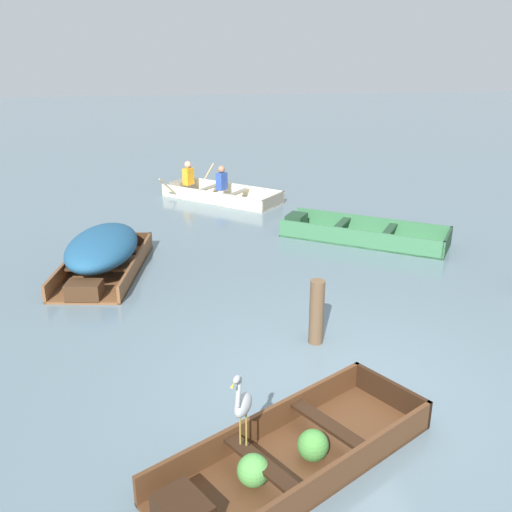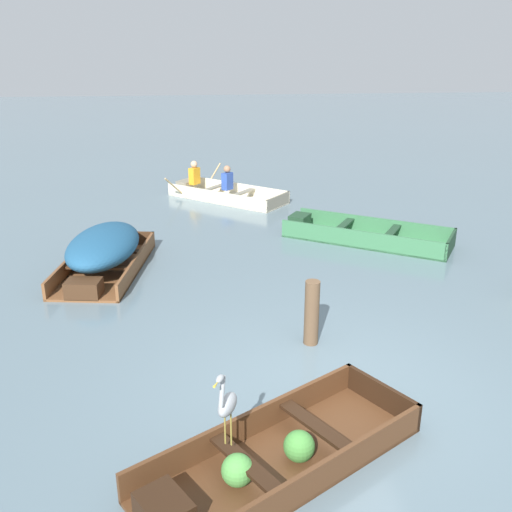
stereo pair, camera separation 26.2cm
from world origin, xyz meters
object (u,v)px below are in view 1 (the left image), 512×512
skiff_green_far_moored (357,233)px  mooring_post (317,312)px  skiff_wooden_brown_near_moored (102,251)px  dinghy_dark_varnish_foreground (286,460)px  rowboat_cream_with_crew (216,192)px  heron_on_dinghy (242,403)px

skiff_green_far_moored → mooring_post: 4.54m
skiff_wooden_brown_near_moored → dinghy_dark_varnish_foreground: bearing=-67.4°
skiff_green_far_moored → mooring_post: size_ratio=3.71×
skiff_green_far_moored → rowboat_cream_with_crew: bearing=125.5°
dinghy_dark_varnish_foreground → heron_on_dinghy: bearing=-178.2°
dinghy_dark_varnish_foreground → skiff_green_far_moored: (2.78, 6.52, -0.00)m
mooring_post → skiff_wooden_brown_near_moored: bearing=136.4°
skiff_green_far_moored → skiff_wooden_brown_near_moored: bearing=-167.3°
dinghy_dark_varnish_foreground → skiff_wooden_brown_near_moored: skiff_wooden_brown_near_moored is taller
skiff_green_far_moored → rowboat_cream_with_crew: 4.57m
skiff_wooden_brown_near_moored → rowboat_cream_with_crew: bearing=64.0°
dinghy_dark_varnish_foreground → skiff_green_far_moored: size_ratio=0.90×
mooring_post → skiff_green_far_moored: bearing=65.3°
dinghy_dark_varnish_foreground → rowboat_cream_with_crew: size_ratio=0.97×
dinghy_dark_varnish_foreground → skiff_green_far_moored: skiff_green_far_moored is taller
rowboat_cream_with_crew → mooring_post: bearing=-84.4°
dinghy_dark_varnish_foreground → heron_on_dinghy: 0.80m
heron_on_dinghy → rowboat_cream_with_crew: bearing=87.0°
heron_on_dinghy → skiff_green_far_moored: bearing=64.0°
skiff_wooden_brown_near_moored → heron_on_dinghy: bearing=-71.2°
skiff_green_far_moored → heron_on_dinghy: (-3.19, -6.53, 0.69)m
dinghy_dark_varnish_foreground → skiff_green_far_moored: 7.09m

